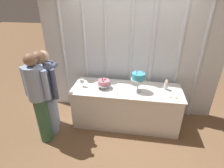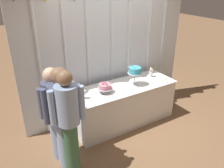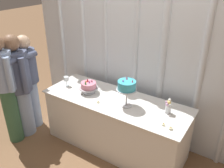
{
  "view_description": "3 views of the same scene",
  "coord_description": "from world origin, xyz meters",
  "views": [
    {
      "loc": [
        0.19,
        -2.8,
        2.39
      ],
      "look_at": [
        -0.28,
        0.13,
        0.84
      ],
      "focal_mm": 28.54,
      "sensor_mm": 36.0,
      "label": 1
    },
    {
      "loc": [
        -2.18,
        -3.06,
        2.64
      ],
      "look_at": [
        -0.28,
        0.07,
        0.91
      ],
      "focal_mm": 36.83,
      "sensor_mm": 36.0,
      "label": 2
    },
    {
      "loc": [
        1.49,
        -2.26,
        2.41
      ],
      "look_at": [
        -0.05,
        0.09,
        1.01
      ],
      "focal_mm": 38.33,
      "sensor_mm": 36.0,
      "label": 3
    }
  ],
  "objects": [
    {
      "name": "ground_plane",
      "position": [
        0.0,
        0.0,
        0.0
      ],
      "size": [
        24.0,
        24.0,
        0.0
      ],
      "primitive_type": "plane",
      "color": "#846042"
    },
    {
      "name": "draped_curtain",
      "position": [
        0.03,
        0.6,
        1.45
      ],
      "size": [
        3.53,
        0.18,
        2.73
      ],
      "color": "silver",
      "rests_on": "ground_plane"
    },
    {
      "name": "cake_table",
      "position": [
        0.0,
        0.1,
        0.39
      ],
      "size": [
        2.04,
        0.73,
        0.78
      ],
      "color": "white",
      "rests_on": "ground_plane"
    },
    {
      "name": "cake_display_nearleft",
      "position": [
        -0.42,
        0.07,
        0.89
      ],
      "size": [
        0.27,
        0.27,
        0.21
      ],
      "color": "#B2B2B7",
      "rests_on": "cake_table"
    },
    {
      "name": "cake_display_nearright",
      "position": [
        0.2,
        0.05,
        1.06
      ],
      "size": [
        0.26,
        0.26,
        0.4
      ],
      "color": "silver",
      "rests_on": "cake_table"
    },
    {
      "name": "wine_glass",
      "position": [
        -0.83,
        0.06,
        0.9
      ],
      "size": [
        0.08,
        0.08,
        0.15
      ],
      "color": "silver",
      "rests_on": "cake_table"
    },
    {
      "name": "flower_vase",
      "position": [
        0.71,
        0.18,
        0.88
      ],
      "size": [
        0.08,
        0.09,
        0.2
      ],
      "color": "silver",
      "rests_on": "cake_table"
    },
    {
      "name": "tealight_far_left",
      "position": [
        -0.15,
        -0.09,
        0.79
      ],
      "size": [
        0.04,
        0.04,
        0.03
      ],
      "color": "beige",
      "rests_on": "cake_table"
    },
    {
      "name": "tealight_near_left",
      "position": [
        0.77,
        -0.09,
        0.79
      ],
      "size": [
        0.04,
        0.04,
        0.03
      ],
      "color": "beige",
      "rests_on": "cake_table"
    },
    {
      "name": "tealight_near_right",
      "position": [
        0.86,
        -0.11,
        0.79
      ],
      "size": [
        0.05,
        0.05,
        0.03
      ],
      "color": "beige",
      "rests_on": "cake_table"
    },
    {
      "name": "guest_girl_blue_dress",
      "position": [
        -1.41,
        -0.18,
        0.85
      ],
      "size": [
        0.45,
        0.6,
        1.53
      ],
      "color": "#93ADD6",
      "rests_on": "ground_plane"
    },
    {
      "name": "guest_man_dark_suit",
      "position": [
        -1.35,
        -0.39,
        0.86
      ],
      "size": [
        0.52,
        0.43,
        1.59
      ],
      "color": "#93ADD6",
      "rests_on": "ground_plane"
    },
    {
      "name": "guest_man_pink_jacket",
      "position": [
        -1.35,
        -0.59,
        0.9
      ],
      "size": [
        0.46,
        0.35,
        1.62
      ],
      "color": "#3D6B4C",
      "rests_on": "ground_plane"
    }
  ]
}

